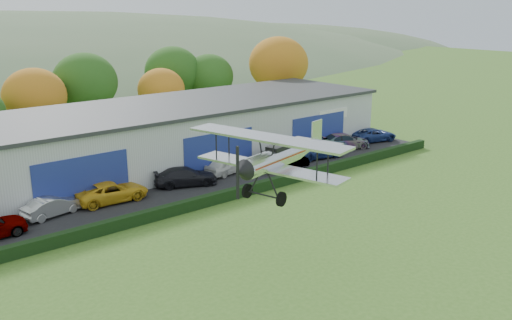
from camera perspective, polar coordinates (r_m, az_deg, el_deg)
ground at (r=29.14m, az=14.34°, el=-13.18°), size 300.00×300.00×0.00m
apron at (r=45.11m, az=-5.14°, el=-2.15°), size 48.00×9.00×0.05m
hedge at (r=41.31m, az=-1.36°, el=-3.24°), size 46.00×0.60×0.80m
hangar at (r=51.12m, az=-7.81°, el=2.98°), size 40.60×12.60×5.30m
tree_belt at (r=59.92m, az=-17.82°, el=7.12°), size 75.70×13.22×10.12m
car_1 at (r=39.83m, az=-20.42°, el=-4.52°), size 4.28×2.22×1.34m
car_2 at (r=41.35m, az=-14.75°, el=-3.21°), size 5.38×2.73×1.46m
car_3 at (r=43.85m, az=-7.36°, el=-1.71°), size 5.43×3.79×1.46m
car_4 at (r=46.61m, az=-3.03°, el=-0.53°), size 4.57×2.49×1.47m
car_5 at (r=47.82m, az=2.53°, el=0.01°), size 5.28×2.90×1.65m
car_6 at (r=51.81m, az=6.50°, el=0.99°), size 5.18×3.14×1.34m
car_7 at (r=55.44m, az=9.16°, el=1.97°), size 5.64×3.97×1.52m
car_8 at (r=59.06m, az=12.15°, el=2.59°), size 5.33×3.43×1.37m
biplane at (r=27.63m, az=2.47°, el=0.56°), size 7.75×8.80×3.28m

